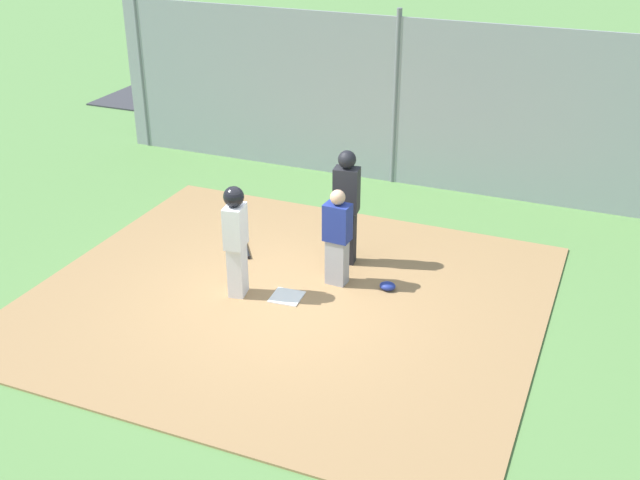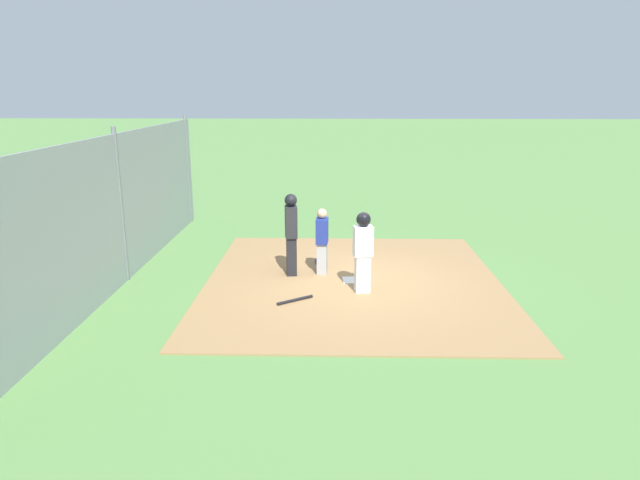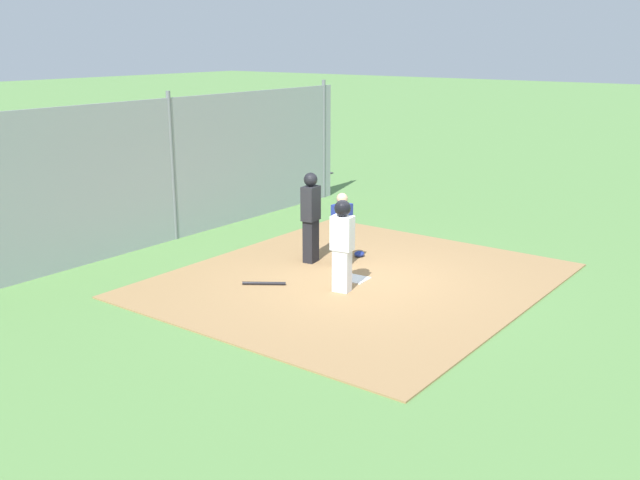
# 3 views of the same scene
# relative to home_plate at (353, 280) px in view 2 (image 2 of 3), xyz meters

# --- Properties ---
(ground_plane) EXTENTS (140.00, 140.00, 0.00)m
(ground_plane) POSITION_rel_home_plate_xyz_m (0.00, 0.00, -0.04)
(ground_plane) COLOR #5B8947
(dirt_infield) EXTENTS (7.20, 6.40, 0.03)m
(dirt_infield) POSITION_rel_home_plate_xyz_m (0.00, 0.00, -0.03)
(dirt_infield) COLOR #9E774C
(dirt_infield) RESTS_ON ground_plane
(home_plate) EXTENTS (0.47, 0.47, 0.02)m
(home_plate) POSITION_rel_home_plate_xyz_m (0.00, 0.00, 0.00)
(home_plate) COLOR white
(home_plate) RESTS_ON dirt_infield
(catcher) EXTENTS (0.39, 0.28, 1.50)m
(catcher) POSITION_rel_home_plate_xyz_m (-0.51, -0.69, 0.76)
(catcher) COLOR #9E9EA3
(catcher) RESTS_ON dirt_infield
(umpire) EXTENTS (0.41, 0.31, 1.85)m
(umpire) POSITION_rel_home_plate_xyz_m (-0.39, -1.38, 0.98)
(umpire) COLOR black
(umpire) RESTS_ON dirt_infield
(runner) EXTENTS (0.32, 0.42, 1.69)m
(runner) POSITION_rel_home_plate_xyz_m (0.70, 0.17, 0.96)
(runner) COLOR silver
(runner) RESTS_ON dirt_infield
(baseball_bat) EXTENTS (0.51, 0.69, 0.06)m
(baseball_bat) POSITION_rel_home_plate_xyz_m (1.29, -1.19, 0.02)
(baseball_bat) COLOR black
(baseball_bat) RESTS_ON dirt_infield
(catcher_mask) EXTENTS (0.24, 0.20, 0.12)m
(catcher_mask) POSITION_rel_home_plate_xyz_m (-1.28, -0.78, 0.05)
(catcher_mask) COLOR navy
(catcher_mask) RESTS_ON dirt_infield
(backstop_fence) EXTENTS (12.00, 0.10, 3.35)m
(backstop_fence) POSITION_rel_home_plate_xyz_m (0.00, -5.00, 1.56)
(backstop_fence) COLOR #93999E
(backstop_fence) RESTS_ON ground_plane
(parked_car_green) EXTENTS (4.32, 2.14, 1.28)m
(parked_car_green) POSITION_rel_home_plate_xyz_m (-6.43, -9.67, 0.57)
(parked_car_green) COLOR #235B38
(parked_car_green) RESTS_ON parking_lot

